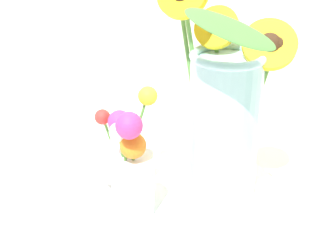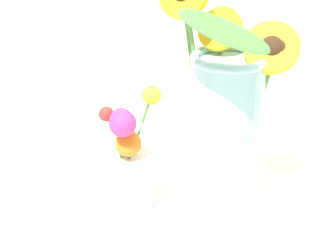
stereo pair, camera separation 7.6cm
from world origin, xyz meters
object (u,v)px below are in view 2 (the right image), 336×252
at_px(vase_bulb_right, 126,150).
at_px(vase_small_center, 128,171).
at_px(mason_jar_sunflowers, 224,114).
at_px(serving_tray, 168,200).

bearing_deg(vase_bulb_right, vase_small_center, -52.20).
xyz_separation_m(mason_jar_sunflowers, vase_bulb_right, (-0.16, -0.05, -0.09)).
xyz_separation_m(serving_tray, vase_small_center, (-0.03, -0.07, 0.09)).
height_order(vase_small_center, vase_bulb_right, vase_small_center).
relative_size(serving_tray, vase_bulb_right, 2.25).
relative_size(mason_jar_sunflowers, vase_bulb_right, 2.26).
distance_m(mason_jar_sunflowers, vase_small_center, 0.18).
height_order(serving_tray, mason_jar_sunflowers, mason_jar_sunflowers).
relative_size(serving_tray, mason_jar_sunflowers, 1.00).
height_order(serving_tray, vase_small_center, vase_small_center).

